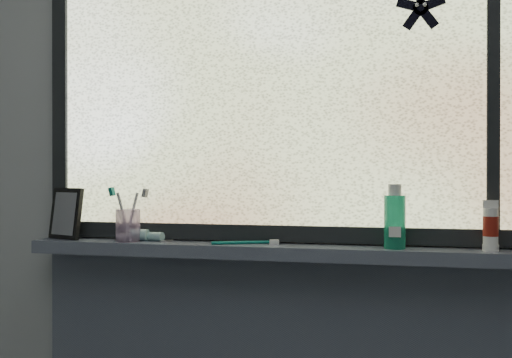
{
  "coord_description": "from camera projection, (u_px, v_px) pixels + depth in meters",
  "views": [
    {
      "loc": [
        0.3,
        -0.46,
        1.23
      ],
      "look_at": [
        -0.04,
        1.05,
        1.22
      ],
      "focal_mm": 40.0,
      "sensor_mm": 36.0,
      "label": 1
    }
  ],
  "objects": [
    {
      "name": "wall_back",
      "position": [
        288.0,
        169.0,
        1.79
      ],
      "size": [
        3.0,
        0.01,
        2.5
      ],
      "primitive_type": "cube",
      "color": "#9EA3A8",
      "rests_on": "ground"
    },
    {
      "name": "windowsill",
      "position": [
        283.0,
        252.0,
        1.72
      ],
      "size": [
        1.62,
        0.14,
        0.04
      ],
      "primitive_type": "cube",
      "color": "#4C5365",
      "rests_on": "wall_back"
    },
    {
      "name": "window_pane",
      "position": [
        286.0,
        79.0,
        1.77
      ],
      "size": [
        1.5,
        0.01,
        1.0
      ],
      "primitive_type": "cube",
      "color": "silver",
      "rests_on": "wall_back"
    },
    {
      "name": "frame_bottom",
      "position": [
        286.0,
        233.0,
        1.76
      ],
      "size": [
        1.6,
        0.03,
        0.05
      ],
      "primitive_type": "cube",
      "color": "black",
      "rests_on": "windowsill"
    },
    {
      "name": "frame_left",
      "position": [
        61.0,
        87.0,
        1.93
      ],
      "size": [
        0.05,
        0.03,
        1.1
      ],
      "primitive_type": "cube",
      "color": "black",
      "rests_on": "wall_back"
    },
    {
      "name": "frame_mullion",
      "position": [
        493.0,
        71.0,
        1.63
      ],
      "size": [
        0.03,
        0.03,
        1.0
      ],
      "primitive_type": "cube",
      "color": "black",
      "rests_on": "wall_back"
    },
    {
      "name": "starfish_sticker",
      "position": [
        421.0,
        8.0,
        1.66
      ],
      "size": [
        0.15,
        0.02,
        0.15
      ],
      "primitive_type": null,
      "color": "black",
      "rests_on": "window_pane"
    },
    {
      "name": "vanity_mirror",
      "position": [
        66.0,
        213.0,
        1.88
      ],
      "size": [
        0.15,
        0.11,
        0.17
      ],
      "primitive_type": "cube",
      "rotation": [
        0.0,
        0.0,
        -0.35
      ],
      "color": "black",
      "rests_on": "windowsill"
    },
    {
      "name": "toothpaste_tube",
      "position": [
        144.0,
        235.0,
        1.82
      ],
      "size": [
        0.21,
        0.06,
        0.04
      ],
      "primitive_type": null,
      "rotation": [
        0.0,
        0.0,
        -0.08
      ],
      "color": "silver",
      "rests_on": "windowsill"
    },
    {
      "name": "toothbrush_cup",
      "position": [
        128.0,
        225.0,
        1.81
      ],
      "size": [
        0.09,
        0.09,
        0.1
      ],
      "primitive_type": "cylinder",
      "rotation": [
        0.0,
        0.0,
        -0.21
      ],
      "color": "#B291C0",
      "rests_on": "windowsill"
    },
    {
      "name": "toothbrush_lying",
      "position": [
        241.0,
        242.0,
        1.74
      ],
      "size": [
        0.21,
        0.1,
        0.01
      ],
      "primitive_type": null,
      "rotation": [
        0.0,
        0.0,
        0.39
      ],
      "color": "#0C6C61",
      "rests_on": "windowsill"
    },
    {
      "name": "mouthwash_bottle",
      "position": [
        395.0,
        216.0,
        1.63
      ],
      "size": [
        0.08,
        0.08,
        0.15
      ],
      "primitive_type": "cylinder",
      "rotation": [
        0.0,
        0.0,
        0.43
      ],
      "color": "#1FA57A",
      "rests_on": "windowsill"
    },
    {
      "name": "cream_tube",
      "position": [
        491.0,
        224.0,
        1.58
      ],
      "size": [
        0.04,
        0.04,
        0.1
      ],
      "primitive_type": "cylinder",
      "rotation": [
        0.0,
        0.0,
        0.01
      ],
      "color": "silver",
      "rests_on": "windowsill"
    }
  ]
}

